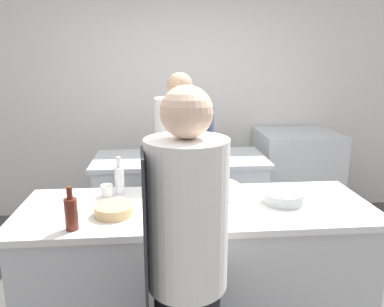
{
  "coord_description": "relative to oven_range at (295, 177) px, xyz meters",
  "views": [
    {
      "loc": [
        -0.23,
        -2.19,
        1.81
      ],
      "look_at": [
        0.0,
        0.35,
        1.16
      ],
      "focal_mm": 35.0,
      "sensor_mm": 36.0,
      "label": 1
    }
  ],
  "objects": [
    {
      "name": "bottle_wine",
      "position": [
        -2.0,
        -1.99,
        0.49
      ],
      "size": [
        0.07,
        0.07,
        0.24
      ],
      "color": "#5B2319",
      "rests_on": "prep_counter"
    },
    {
      "name": "prep_counter",
      "position": [
        -1.29,
        -1.71,
        -0.06
      ],
      "size": [
        2.22,
        0.78,
        0.91
      ],
      "color": "silver",
      "rests_on": "ground_plane"
    },
    {
      "name": "oven_range",
      "position": [
        0.0,
        0.0,
        0.0
      ],
      "size": [
        0.85,
        0.74,
        1.03
      ],
      "color": "silver",
      "rests_on": "ground_plane"
    },
    {
      "name": "bottle_olive_oil",
      "position": [
        -1.42,
        -1.85,
        0.48
      ],
      "size": [
        0.06,
        0.06,
        0.23
      ],
      "color": "#B2A84C",
      "rests_on": "prep_counter"
    },
    {
      "name": "bottle_vinegar",
      "position": [
        -1.37,
        -1.59,
        0.5
      ],
      "size": [
        0.06,
        0.06,
        0.27
      ],
      "color": "#19471E",
      "rests_on": "prep_counter"
    },
    {
      "name": "chef_at_stove",
      "position": [
        -1.35,
        -1.06,
        0.34
      ],
      "size": [
        0.44,
        0.42,
        1.71
      ],
      "rotation": [
        0.0,
        0.0,
        -1.35
      ],
      "color": "black",
      "rests_on": "ground_plane"
    },
    {
      "name": "wall_back",
      "position": [
        -1.29,
        0.42,
        0.89
      ],
      "size": [
        8.0,
        0.06,
        2.8
      ],
      "color": "silver",
      "rests_on": "ground_plane"
    },
    {
      "name": "chef_at_prep_near",
      "position": [
        -1.4,
        -2.36,
        0.34
      ],
      "size": [
        0.39,
        0.37,
        1.71
      ],
      "rotation": [
        0.0,
        0.0,
        1.63
      ],
      "color": "black",
      "rests_on": "ground_plane"
    },
    {
      "name": "pass_counter",
      "position": [
        -1.33,
        -0.51,
        -0.06
      ],
      "size": [
        1.61,
        0.71,
        0.91
      ],
      "color": "silver",
      "rests_on": "ground_plane"
    },
    {
      "name": "cup",
      "position": [
        -1.88,
        -1.49,
        0.43
      ],
      "size": [
        0.08,
        0.08,
        0.08
      ],
      "color": "white",
      "rests_on": "prep_counter"
    },
    {
      "name": "bowl_prep_small",
      "position": [
        -1.12,
        -1.56,
        0.44
      ],
      "size": [
        0.25,
        0.25,
        0.09
      ],
      "color": "white",
      "rests_on": "prep_counter"
    },
    {
      "name": "bowl_mixing_large",
      "position": [
        -0.73,
        -1.71,
        0.43
      ],
      "size": [
        0.26,
        0.26,
        0.07
      ],
      "color": "#B7BABC",
      "rests_on": "prep_counter"
    },
    {
      "name": "bowl_ceramic_blue",
      "position": [
        -1.79,
        -1.81,
        0.43
      ],
      "size": [
        0.23,
        0.23,
        0.06
      ],
      "color": "tan",
      "rests_on": "prep_counter"
    },
    {
      "name": "bottle_cooking_oil",
      "position": [
        -1.79,
        -1.46,
        0.5
      ],
      "size": [
        0.06,
        0.06,
        0.26
      ],
      "color": "silver",
      "rests_on": "prep_counter"
    }
  ]
}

